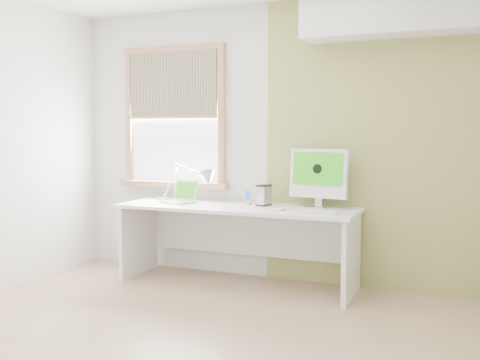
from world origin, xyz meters
The scene contains 12 objects.
room centered at (0.00, 0.00, 1.30)m, with size 4.04×3.54×2.64m.
accent_wall centered at (1.00, 1.74, 1.30)m, with size 2.00×0.02×2.60m, color #98954A.
soffit centered at (1.20, 1.57, 2.40)m, with size 1.60×0.40×0.42m, color white.
window centered at (-1.00, 1.71, 1.54)m, with size 1.20×0.14×1.42m.
desk centered at (-0.17, 1.44, 0.53)m, with size 2.20×0.70×0.73m.
desk_lamp centered at (-0.67, 1.62, 0.92)m, with size 0.66×0.31×0.37m.
laptop centered at (-0.76, 1.41, 0.78)m, with size 0.35×0.32×0.21m.
phone_dock centered at (-0.12, 1.53, 0.77)m, with size 0.09×0.09×0.14m.
external_drive centered at (0.04, 1.52, 0.82)m, with size 0.11×0.16×0.19m.
imac centered at (0.54, 1.56, 1.02)m, with size 0.54×0.20×0.52m.
keyboard centered at (0.58, 1.21, 0.74)m, with size 0.42×0.12×0.02m.
mouse centered at (0.30, 1.27, 0.74)m, with size 0.06×0.10×0.03m, color white.
Camera 1 is at (1.76, -3.20, 1.40)m, focal length 41.27 mm.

